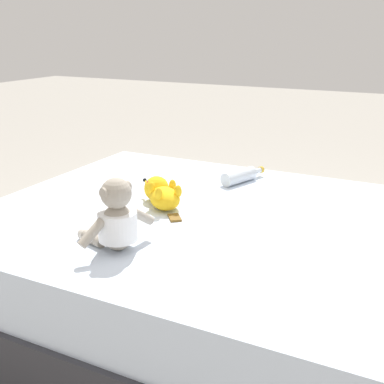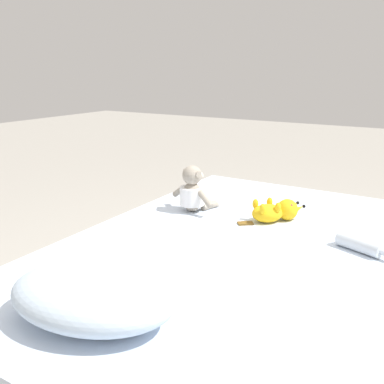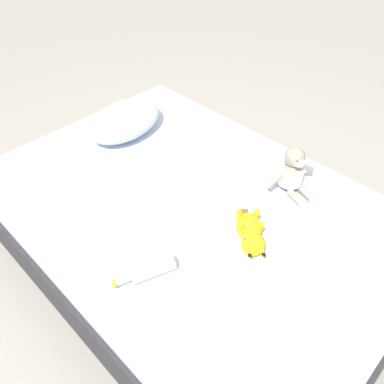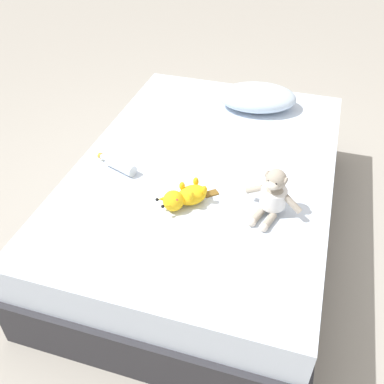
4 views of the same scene
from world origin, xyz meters
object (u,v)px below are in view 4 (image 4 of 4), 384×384
(pillow, at_px, (257,97))
(plush_monkey, at_px, (273,196))
(plush_yellow_creature, at_px, (184,197))
(bed, at_px, (205,198))
(glass_bottle, at_px, (120,165))

(pillow, xyz_separation_m, plush_monkey, (0.25, -0.97, 0.02))
(plush_monkey, relative_size, plush_yellow_creature, 1.01)
(bed, bearing_deg, pillow, 78.17)
(plush_yellow_creature, height_order, glass_bottle, plush_yellow_creature)
(pillow, height_order, plush_monkey, plush_monkey)
(bed, xyz_separation_m, glass_bottle, (-0.42, -0.19, 0.28))
(bed, height_order, plush_yellow_creature, plush_yellow_creature)
(plush_monkey, bearing_deg, plush_yellow_creature, -169.90)
(plush_monkey, distance_m, plush_yellow_creature, 0.41)
(bed, bearing_deg, plush_monkey, -35.53)
(bed, distance_m, pillow, 0.78)
(plush_yellow_creature, xyz_separation_m, glass_bottle, (-0.41, 0.17, -0.02))
(pillow, bearing_deg, plush_monkey, -75.51)
(bed, relative_size, glass_bottle, 8.10)
(plush_monkey, height_order, plush_yellow_creature, plush_monkey)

